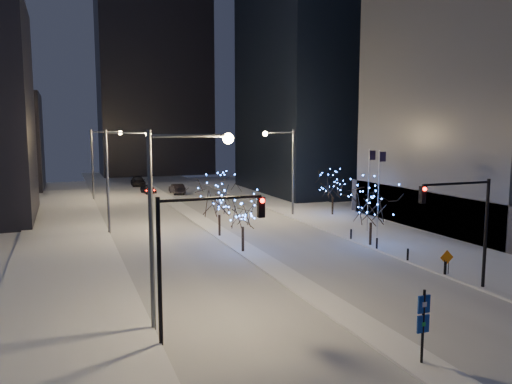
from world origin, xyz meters
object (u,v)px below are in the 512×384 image
street_lamp_w_mid (118,166)px  wayfinding_sign (423,320)px  holiday_tree_plaza_far (333,185)px  holiday_tree_median_near (243,210)px  holiday_tree_median_far (219,197)px  street_lamp_east (286,161)px  car_near (148,189)px  car_mid (177,189)px  traffic_signal_east (467,216)px  holiday_tree_plaza_near (371,202)px  car_far (138,181)px  traffic_signal_west (192,243)px  construction_sign (447,260)px  street_lamp_w_near (172,201)px  street_lamp_w_far (100,154)px

street_lamp_w_mid → wayfinding_sign: 34.47m
holiday_tree_plaza_far → holiday_tree_median_near: bearing=-140.6°
holiday_tree_median_near → holiday_tree_median_far: bearing=90.0°
street_lamp_east → car_near: size_ratio=2.41×
car_mid → holiday_tree_median_near: holiday_tree_median_near is taller
traffic_signal_east → holiday_tree_plaza_near: size_ratio=1.20×
traffic_signal_east → wayfinding_sign: traffic_signal_east is taller
car_far → traffic_signal_west: bearing=-92.8°
wayfinding_sign → construction_sign: (10.33, 10.02, -0.89)m
traffic_signal_east → holiday_tree_plaza_far: (6.33, 27.18, -1.17)m
street_lamp_w_near → street_lamp_w_far: same height
car_mid → car_far: bearing=-73.7°
car_mid → holiday_tree_median_near: size_ratio=0.96×
holiday_tree_median_far → holiday_tree_plaza_near: bearing=-37.0°
car_far → traffic_signal_east: bearing=-78.1°
holiday_tree_plaza_near → construction_sign: (-0.20, -9.37, -2.68)m
street_lamp_east → holiday_tree_plaza_near: street_lamp_east is taller
traffic_signal_east → car_mid: 54.13m
traffic_signal_west → construction_sign: size_ratio=4.14×
car_far → construction_sign: size_ratio=3.35×
street_lamp_w_mid → holiday_tree_plaza_near: street_lamp_w_mid is taller
traffic_signal_west → construction_sign: 19.50m
street_lamp_east → car_mid: (-7.47, 24.60, -5.66)m
street_lamp_w_far → traffic_signal_east: (17.88, -51.00, -1.74)m
holiday_tree_median_near → wayfinding_sign: size_ratio=1.50×
traffic_signal_east → construction_sign: traffic_signal_east is taller
traffic_signal_west → holiday_tree_median_near: traffic_signal_west is taller
street_lamp_w_mid → traffic_signal_west: size_ratio=1.43×
traffic_signal_west → holiday_tree_plaza_near: size_ratio=1.20×
car_near → street_lamp_w_far: bearing=-155.7°
street_lamp_w_far → street_lamp_w_near: bearing=-90.0°
traffic_signal_east → holiday_tree_plaza_near: traffic_signal_east is taller
car_far → construction_sign: bearing=-76.5°
car_near → construction_sign: 54.05m
car_far → car_near: bearing=-87.0°
holiday_tree_plaza_near → construction_sign: holiday_tree_plaza_near is taller
car_near → construction_sign: (11.80, -52.74, 0.46)m
wayfinding_sign → traffic_signal_west: bearing=144.6°
holiday_tree_plaza_near → street_lamp_east: bearing=91.4°
street_lamp_w_mid → car_near: (7.44, 29.76, -5.79)m
car_near → holiday_tree_plaza_far: bearing=-67.9°
traffic_signal_east → construction_sign: bearing=65.8°
street_lamp_w_far → street_lamp_east: 29.08m
car_mid → holiday_tree_plaza_far: (12.66, -26.43, 2.80)m
holiday_tree_median_near → holiday_tree_median_far: holiday_tree_median_far is taller
holiday_tree_plaza_far → traffic_signal_east: bearing=-103.1°
car_mid → car_far: 14.06m
street_lamp_east → car_near: (-11.58, 26.76, -5.74)m
traffic_signal_east → traffic_signal_west: bearing=-176.7°
traffic_signal_east → car_near: traffic_signal_east is taller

